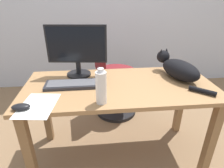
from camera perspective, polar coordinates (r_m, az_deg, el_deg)
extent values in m
plane|color=#846647|center=(1.86, 1.93, -20.11)|extent=(8.00, 8.00, 0.00)
cube|color=#9E7247|center=(1.44, 2.34, -0.72)|extent=(1.44, 0.66, 0.03)
cube|color=olive|center=(1.50, -23.77, -18.83)|extent=(0.06, 0.06, 0.68)
cube|color=olive|center=(1.66, 27.70, -14.89)|extent=(0.06, 0.06, 0.68)
cube|color=olive|center=(1.90, -19.36, -7.45)|extent=(0.06, 0.06, 0.68)
cube|color=olive|center=(2.03, 19.95, -5.33)|extent=(0.06, 0.06, 0.68)
cylinder|color=black|center=(2.38, 1.24, -7.79)|extent=(0.48, 0.48, 0.04)
cylinder|color=black|center=(2.26, 1.30, -3.07)|extent=(0.06, 0.06, 0.49)
cylinder|color=maroon|center=(2.14, 1.37, 3.34)|extent=(0.44, 0.44, 0.06)
cube|color=maroon|center=(2.02, -3.75, 8.87)|extent=(0.11, 0.36, 0.40)
cylinder|color=black|center=(1.63, -9.94, 2.97)|extent=(0.20, 0.20, 0.01)
cylinder|color=black|center=(1.61, -10.09, 4.86)|extent=(0.04, 0.04, 0.10)
cube|color=black|center=(1.55, -10.68, 11.77)|extent=(0.48, 0.08, 0.30)
cube|color=black|center=(1.53, -10.78, 11.64)|extent=(0.45, 0.05, 0.27)
cube|color=#232328|center=(1.44, -11.12, -0.10)|extent=(0.44, 0.15, 0.02)
cube|color=#515156|center=(1.44, -11.17, 0.41)|extent=(0.40, 0.12, 0.00)
ellipsoid|color=black|center=(1.61, 19.93, 4.02)|extent=(0.30, 0.40, 0.15)
sphere|color=black|center=(1.73, 15.22, 8.01)|extent=(0.11, 0.11, 0.11)
cone|color=black|center=(1.70, 14.63, 9.48)|extent=(0.04, 0.04, 0.04)
cone|color=black|center=(1.74, 16.17, 9.66)|extent=(0.04, 0.04, 0.04)
cylinder|color=black|center=(1.45, 25.67, -1.85)|extent=(0.16, 0.14, 0.03)
ellipsoid|color=black|center=(1.26, -25.87, -6.24)|extent=(0.11, 0.06, 0.04)
cube|color=white|center=(1.27, -21.51, -6.03)|extent=(0.24, 0.32, 0.00)
cylinder|color=silver|center=(1.16, -3.31, -1.19)|extent=(0.07, 0.07, 0.21)
cylinder|color=silver|center=(1.11, -3.46, 4.16)|extent=(0.04, 0.04, 0.02)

